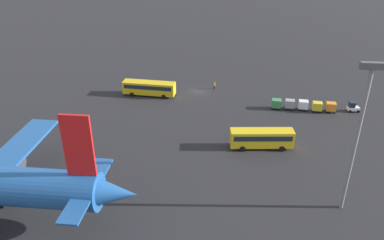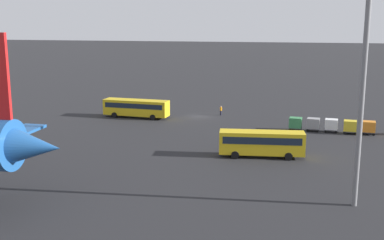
{
  "view_description": "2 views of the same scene",
  "coord_description": "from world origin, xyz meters",
  "px_view_note": "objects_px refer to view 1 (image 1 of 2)",
  "views": [
    {
      "loc": [
        -6.48,
        80.85,
        33.55
      ],
      "look_at": [
        -0.87,
        24.08,
        4.66
      ],
      "focal_mm": 35.0,
      "sensor_mm": 36.0,
      "label": 1
    },
    {
      "loc": [
        -16.64,
        84.37,
        17.3
      ],
      "look_at": [
        -3.47,
        22.87,
        4.15
      ],
      "focal_mm": 45.0,
      "sensor_mm": 36.0,
      "label": 2
    }
  ],
  "objects_px": {
    "cargo_cart_white": "(303,105)",
    "cargo_cart_grey": "(290,104)",
    "shuttle_bus_near": "(149,87)",
    "worker_person": "(214,85)",
    "cargo_cart_orange": "(331,107)",
    "cargo_cart_green": "(276,103)",
    "shuttle_bus_far": "(262,137)",
    "baggage_tug": "(353,107)",
    "cargo_cart_yellow": "(317,106)"
  },
  "relations": [
    {
      "from": "shuttle_bus_near",
      "to": "shuttle_bus_far",
      "type": "distance_m",
      "value": 31.68
    },
    {
      "from": "baggage_tug",
      "to": "cargo_cart_green",
      "type": "relative_size",
      "value": 1.16
    },
    {
      "from": "shuttle_bus_far",
      "to": "baggage_tug",
      "type": "xyz_separation_m",
      "value": [
        -19.82,
        -16.58,
        -1.05
      ]
    },
    {
      "from": "baggage_tug",
      "to": "cargo_cart_grey",
      "type": "relative_size",
      "value": 1.16
    },
    {
      "from": "shuttle_bus_near",
      "to": "cargo_cart_grey",
      "type": "bearing_deg",
      "value": 176.27
    },
    {
      "from": "baggage_tug",
      "to": "shuttle_bus_near",
      "type": "bearing_deg",
      "value": -10.76
    },
    {
      "from": "cargo_cart_yellow",
      "to": "cargo_cart_grey",
      "type": "distance_m",
      "value": 5.54
    },
    {
      "from": "shuttle_bus_near",
      "to": "cargo_cart_green",
      "type": "xyz_separation_m",
      "value": [
        -28.06,
        4.47,
        -0.74
      ]
    },
    {
      "from": "baggage_tug",
      "to": "cargo_cart_green",
      "type": "xyz_separation_m",
      "value": [
        15.61,
        0.2,
        0.25
      ]
    },
    {
      "from": "shuttle_bus_near",
      "to": "cargo_cart_yellow",
      "type": "relative_size",
      "value": 5.56
    },
    {
      "from": "shuttle_bus_far",
      "to": "cargo_cart_orange",
      "type": "distance_m",
      "value": 21.97
    },
    {
      "from": "shuttle_bus_far",
      "to": "cargo_cart_grey",
      "type": "height_order",
      "value": "shuttle_bus_far"
    },
    {
      "from": "shuttle_bus_far",
      "to": "baggage_tug",
      "type": "relative_size",
      "value": 4.38
    },
    {
      "from": "shuttle_bus_near",
      "to": "cargo_cart_orange",
      "type": "relative_size",
      "value": 5.56
    },
    {
      "from": "cargo_cart_yellow",
      "to": "cargo_cart_green",
      "type": "bearing_deg",
      "value": -4.11
    },
    {
      "from": "baggage_tug",
      "to": "worker_person",
      "type": "relative_size",
      "value": 1.44
    },
    {
      "from": "shuttle_bus_far",
      "to": "cargo_cart_white",
      "type": "height_order",
      "value": "shuttle_bus_far"
    },
    {
      "from": "baggage_tug",
      "to": "cargo_cart_green",
      "type": "height_order",
      "value": "baggage_tug"
    },
    {
      "from": "worker_person",
      "to": "shuttle_bus_near",
      "type": "bearing_deg",
      "value": 19.92
    },
    {
      "from": "shuttle_bus_far",
      "to": "cargo_cart_yellow",
      "type": "xyz_separation_m",
      "value": [
        -12.47,
        -15.78,
        -0.8
      ]
    },
    {
      "from": "shuttle_bus_far",
      "to": "worker_person",
      "type": "distance_m",
      "value": 27.75
    },
    {
      "from": "shuttle_bus_near",
      "to": "cargo_cart_grey",
      "type": "relative_size",
      "value": 5.56
    },
    {
      "from": "shuttle_bus_near",
      "to": "worker_person",
      "type": "xyz_separation_m",
      "value": [
        -14.59,
        -5.29,
        -1.06
      ]
    },
    {
      "from": "shuttle_bus_near",
      "to": "worker_person",
      "type": "relative_size",
      "value": 6.91
    },
    {
      "from": "baggage_tug",
      "to": "cargo_cart_white",
      "type": "xyz_separation_m",
      "value": [
        10.11,
        0.28,
        0.25
      ]
    },
    {
      "from": "cargo_cart_green",
      "to": "shuttle_bus_near",
      "type": "bearing_deg",
      "value": -9.06
    },
    {
      "from": "cargo_cart_white",
      "to": "cargo_cart_green",
      "type": "relative_size",
      "value": 1.0
    },
    {
      "from": "worker_person",
      "to": "cargo_cart_white",
      "type": "distance_m",
      "value": 21.37
    },
    {
      "from": "worker_person",
      "to": "cargo_cart_white",
      "type": "height_order",
      "value": "cargo_cart_white"
    },
    {
      "from": "cargo_cart_green",
      "to": "cargo_cart_white",
      "type": "bearing_deg",
      "value": 179.24
    },
    {
      "from": "shuttle_bus_near",
      "to": "shuttle_bus_far",
      "type": "relative_size",
      "value": 1.1
    },
    {
      "from": "cargo_cart_white",
      "to": "cargo_cart_grey",
      "type": "height_order",
      "value": "same"
    },
    {
      "from": "cargo_cart_yellow",
      "to": "cargo_cart_white",
      "type": "height_order",
      "value": "same"
    },
    {
      "from": "shuttle_bus_near",
      "to": "worker_person",
      "type": "bearing_deg",
      "value": -155.64
    },
    {
      "from": "cargo_cart_grey",
      "to": "worker_person",
      "type": "bearing_deg",
      "value": -30.9
    },
    {
      "from": "shuttle_bus_near",
      "to": "baggage_tug",
      "type": "bearing_deg",
      "value": 178.85
    },
    {
      "from": "shuttle_bus_far",
      "to": "cargo_cart_green",
      "type": "xyz_separation_m",
      "value": [
        -4.21,
        -16.38,
        -0.8
      ]
    },
    {
      "from": "cargo_cart_orange",
      "to": "cargo_cart_green",
      "type": "xyz_separation_m",
      "value": [
        11.01,
        -0.55,
        0.0
      ]
    },
    {
      "from": "worker_person",
      "to": "cargo_cart_green",
      "type": "distance_m",
      "value": 16.64
    },
    {
      "from": "shuttle_bus_far",
      "to": "cargo_cart_white",
      "type": "xyz_separation_m",
      "value": [
        -9.72,
        -16.3,
        -0.8
      ]
    },
    {
      "from": "shuttle_bus_near",
      "to": "cargo_cart_yellow",
      "type": "distance_m",
      "value": 36.68
    },
    {
      "from": "cargo_cart_orange",
      "to": "shuttle_bus_near",
      "type": "bearing_deg",
      "value": -7.33
    },
    {
      "from": "baggage_tug",
      "to": "cargo_cart_yellow",
      "type": "xyz_separation_m",
      "value": [
        7.35,
        0.8,
        0.25
      ]
    },
    {
      "from": "cargo_cart_orange",
      "to": "cargo_cart_green",
      "type": "relative_size",
      "value": 1.0
    },
    {
      "from": "shuttle_bus_far",
      "to": "cargo_cart_green",
      "type": "distance_m",
      "value": 16.93
    },
    {
      "from": "shuttle_bus_near",
      "to": "baggage_tug",
      "type": "distance_m",
      "value": 43.89
    },
    {
      "from": "cargo_cart_grey",
      "to": "cargo_cart_white",
      "type": "bearing_deg",
      "value": 177.34
    },
    {
      "from": "shuttle_bus_far",
      "to": "cargo_cart_grey",
      "type": "relative_size",
      "value": 5.07
    },
    {
      "from": "baggage_tug",
      "to": "worker_person",
      "type": "distance_m",
      "value": 30.61
    },
    {
      "from": "cargo_cart_orange",
      "to": "worker_person",
      "type": "bearing_deg",
      "value": -22.84
    }
  ]
}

